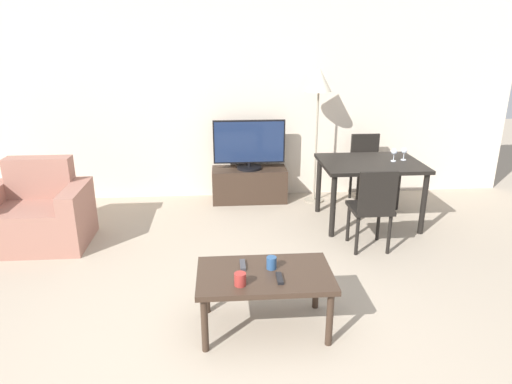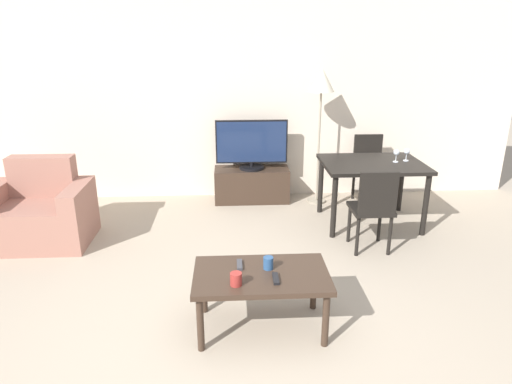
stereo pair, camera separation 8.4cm
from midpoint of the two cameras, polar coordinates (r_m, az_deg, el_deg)
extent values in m
plane|color=tan|center=(3.14, -2.91, -22.55)|extent=(18.00, 18.00, 0.00)
cube|color=beige|center=(6.00, -3.44, 12.02)|extent=(7.69, 0.06, 2.70)
cube|color=#9E6B5B|center=(5.26, -25.05, -3.54)|extent=(0.67, 0.74, 0.44)
cube|color=#9E6B5B|center=(5.36, -24.69, 1.85)|extent=(0.67, 0.20, 0.43)
cube|color=#9E6B5B|center=(5.09, -20.72, -2.61)|extent=(0.18, 0.74, 0.62)
cube|color=#38281E|center=(5.99, -0.14, 0.93)|extent=(0.96, 0.40, 0.44)
cylinder|color=black|center=(5.92, -0.14, 3.08)|extent=(0.32, 0.32, 0.03)
cylinder|color=black|center=(5.91, -0.14, 3.45)|extent=(0.04, 0.04, 0.05)
cube|color=black|center=(5.83, -0.14, 6.31)|extent=(0.91, 0.04, 0.55)
cube|color=#19284C|center=(5.81, -0.13, 6.26)|extent=(0.88, 0.01, 0.52)
cube|color=#38281E|center=(3.34, 1.40, -10.39)|extent=(0.98, 0.58, 0.04)
cylinder|color=#38281E|center=(3.26, -6.21, -16.09)|extent=(0.05, 0.05, 0.42)
cylinder|color=#38281E|center=(3.33, 9.45, -15.48)|extent=(0.05, 0.05, 0.42)
cylinder|color=#38281E|center=(3.66, -5.87, -11.86)|extent=(0.05, 0.05, 0.42)
cylinder|color=#38281E|center=(3.71, 7.89, -11.42)|extent=(0.05, 0.05, 0.42)
cube|color=black|center=(5.29, 14.81, 3.41)|extent=(1.12, 0.86, 0.04)
cylinder|color=black|center=(4.93, 10.20, -1.88)|extent=(0.06, 0.06, 0.69)
cylinder|color=black|center=(5.25, 20.87, -1.56)|extent=(0.06, 0.06, 0.69)
cylinder|color=black|center=(5.61, 8.51, 0.82)|extent=(0.06, 0.06, 0.69)
cylinder|color=black|center=(5.89, 18.06, 0.97)|extent=(0.06, 0.06, 0.69)
cube|color=black|center=(4.72, 14.64, -2.06)|extent=(0.40, 0.40, 0.04)
cylinder|color=black|center=(4.90, 12.05, -3.89)|extent=(0.04, 0.04, 0.41)
cylinder|color=black|center=(4.99, 15.65, -3.74)|extent=(0.04, 0.04, 0.41)
cylinder|color=black|center=(4.62, 13.07, -5.44)|extent=(0.04, 0.04, 0.41)
cylinder|color=black|center=(4.71, 16.88, -5.25)|extent=(0.04, 0.04, 0.41)
cube|color=black|center=(4.48, 15.56, -0.18)|extent=(0.37, 0.04, 0.42)
cube|color=black|center=(6.03, 14.49, 2.55)|extent=(0.40, 0.40, 0.04)
cylinder|color=black|center=(5.90, 13.27, 0.01)|extent=(0.04, 0.04, 0.41)
cylinder|color=black|center=(6.00, 16.24, 0.06)|extent=(0.04, 0.04, 0.41)
cylinder|color=black|center=(6.20, 12.46, 0.98)|extent=(0.04, 0.04, 0.41)
cylinder|color=black|center=(6.29, 15.30, 1.02)|extent=(0.04, 0.04, 0.41)
cube|color=black|center=(6.14, 14.17, 5.08)|extent=(0.37, 0.04, 0.42)
cylinder|color=gray|center=(6.07, 7.93, -1.07)|extent=(0.24, 0.24, 0.02)
cylinder|color=gray|center=(5.86, 8.24, 5.49)|extent=(0.02, 0.02, 1.40)
cone|color=beige|center=(5.73, 8.65, 13.71)|extent=(0.31, 0.31, 0.28)
cube|color=black|center=(3.25, 3.23, -10.75)|extent=(0.04, 0.15, 0.02)
cube|color=#38383D|center=(3.42, -1.35, -9.07)|extent=(0.04, 0.15, 0.02)
cylinder|color=maroon|center=(3.17, -1.74, -10.83)|extent=(0.08, 0.08, 0.09)
cylinder|color=navy|center=(3.37, 2.27, -8.86)|extent=(0.07, 0.07, 0.09)
cylinder|color=silver|center=(5.37, 17.48, 3.64)|extent=(0.06, 0.06, 0.01)
cylinder|color=silver|center=(5.36, 17.52, 4.04)|extent=(0.01, 0.01, 0.07)
sphere|color=silver|center=(5.34, 17.59, 4.75)|extent=(0.07, 0.07, 0.07)
cylinder|color=silver|center=(5.45, 18.64, 3.75)|extent=(0.06, 0.06, 0.01)
cylinder|color=silver|center=(5.44, 18.68, 4.15)|extent=(0.01, 0.01, 0.07)
sphere|color=silver|center=(5.43, 18.76, 4.85)|extent=(0.07, 0.07, 0.07)
camera|label=1|loc=(0.04, -89.45, 0.19)|focal=32.00mm
camera|label=2|loc=(0.04, 90.55, -0.19)|focal=32.00mm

